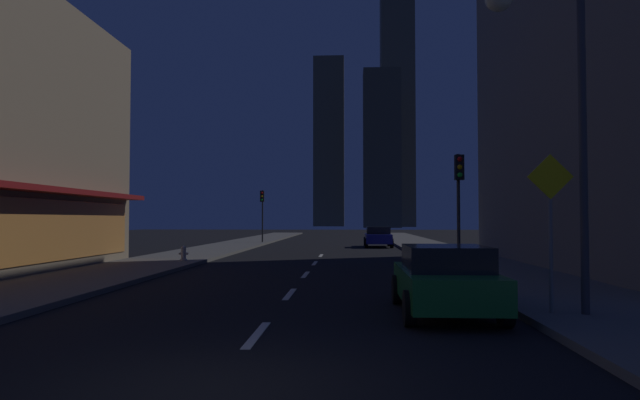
# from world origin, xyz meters

# --- Properties ---
(ground_plane) EXTENTS (78.00, 136.00, 0.10)m
(ground_plane) POSITION_xyz_m (0.00, 32.00, -0.05)
(ground_plane) COLOR black
(sidewalk_right) EXTENTS (4.00, 76.00, 0.15)m
(sidewalk_right) POSITION_xyz_m (7.00, 32.00, 0.07)
(sidewalk_right) COLOR #605E59
(sidewalk_right) RESTS_ON ground
(sidewalk_left) EXTENTS (4.00, 76.00, 0.15)m
(sidewalk_left) POSITION_xyz_m (-7.00, 32.00, 0.07)
(sidewalk_left) COLOR #605E59
(sidewalk_left) RESTS_ON ground
(lane_marking_center) EXTENTS (0.16, 28.20, 0.01)m
(lane_marking_center) POSITION_xyz_m (0.00, 11.00, 0.01)
(lane_marking_center) COLOR silver
(lane_marking_center) RESTS_ON ground
(skyscraper_distant_tall) EXTENTS (8.61, 5.08, 47.85)m
(skyscraper_distant_tall) POSITION_xyz_m (-4.43, 149.67, 23.93)
(skyscraper_distant_tall) COLOR brown
(skyscraper_distant_tall) RESTS_ON ground
(skyscraper_distant_mid) EXTENTS (8.75, 6.48, 37.39)m
(skyscraper_distant_mid) POSITION_xyz_m (9.09, 125.19, 18.70)
(skyscraper_distant_mid) COLOR #444133
(skyscraper_distant_mid) RESTS_ON ground
(skyscraper_distant_short) EXTENTS (8.77, 7.46, 79.04)m
(skyscraper_distant_short) POSITION_xyz_m (14.13, 140.79, 39.52)
(skyscraper_distant_short) COLOR #514D3D
(skyscraper_distant_short) RESTS_ON ground
(car_parked_near) EXTENTS (1.98, 4.24, 1.45)m
(car_parked_near) POSITION_xyz_m (3.60, 5.44, 0.74)
(car_parked_near) COLOR #1E722D
(car_parked_near) RESTS_ON ground
(car_parked_far) EXTENTS (1.98, 4.24, 1.45)m
(car_parked_far) POSITION_xyz_m (3.60, 33.67, 0.74)
(car_parked_far) COLOR navy
(car_parked_far) RESTS_ON ground
(fire_hydrant_far_left) EXTENTS (0.42, 0.30, 0.65)m
(fire_hydrant_far_left) POSITION_xyz_m (-5.90, 18.29, 0.45)
(fire_hydrant_far_left) COLOR #B2B2B2
(fire_hydrant_far_left) RESTS_ON sidewalk_left
(traffic_light_near_right) EXTENTS (0.32, 0.48, 4.20)m
(traffic_light_near_right) POSITION_xyz_m (5.50, 13.63, 3.19)
(traffic_light_near_right) COLOR #2D2D2D
(traffic_light_near_right) RESTS_ON sidewalk_right
(traffic_light_far_left) EXTENTS (0.32, 0.48, 4.20)m
(traffic_light_far_left) POSITION_xyz_m (-5.50, 38.09, 3.19)
(traffic_light_far_left) COLOR #2D2D2D
(traffic_light_far_left) RESTS_ON sidewalk_left
(street_lamp_right) EXTENTS (1.96, 0.56, 6.58)m
(street_lamp_right) POSITION_xyz_m (5.38, 4.75, 5.07)
(street_lamp_right) COLOR #38383D
(street_lamp_right) RESTS_ON sidewalk_right
(pedestrian_crossing_sign) EXTENTS (0.91, 0.08, 3.15)m
(pedestrian_crossing_sign) POSITION_xyz_m (5.60, 4.88, 2.02)
(pedestrian_crossing_sign) COLOR slate
(pedestrian_crossing_sign) RESTS_ON sidewalk_right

